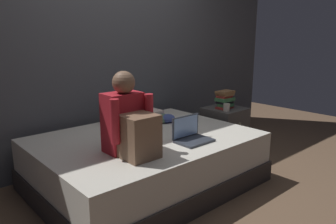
{
  "coord_description": "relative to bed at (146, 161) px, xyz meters",
  "views": [
    {
      "loc": [
        -1.97,
        -2.01,
        1.4
      ],
      "look_at": [
        -0.09,
        0.1,
        0.74
      ],
      "focal_mm": 34.44,
      "sensor_mm": 36.0,
      "label": 1
    }
  ],
  "objects": [
    {
      "name": "ground_plane",
      "position": [
        0.2,
        -0.3,
        -0.24
      ],
      "size": [
        8.0,
        8.0,
        0.0
      ],
      "primitive_type": "plane",
      "color": "brown"
    },
    {
      "name": "wall_back",
      "position": [
        0.2,
        0.9,
        1.11
      ],
      "size": [
        5.6,
        0.1,
        2.7
      ],
      "primitive_type": "cube",
      "color": "#4C4F54",
      "rests_on": "ground_plane"
    },
    {
      "name": "bed",
      "position": [
        0.0,
        0.0,
        0.0
      ],
      "size": [
        2.0,
        1.5,
        0.49
      ],
      "color": "#332D2B",
      "rests_on": "ground_plane"
    },
    {
      "name": "nightstand",
      "position": [
        1.3,
        0.09,
        0.03
      ],
      "size": [
        0.44,
        0.46,
        0.55
      ],
      "color": "#474442",
      "rests_on": "ground_plane"
    },
    {
      "name": "person_sitting",
      "position": [
        -0.37,
        -0.28,
        0.5
      ],
      "size": [
        0.39,
        0.44,
        0.66
      ],
      "color": "#B21E28",
      "rests_on": "bed"
    },
    {
      "name": "laptop",
      "position": [
        0.21,
        -0.39,
        0.3
      ],
      "size": [
        0.32,
        0.23,
        0.22
      ],
      "color": "#333842",
      "rests_on": "bed"
    },
    {
      "name": "pillow",
      "position": [
        0.19,
        0.45,
        0.31
      ],
      "size": [
        0.56,
        0.36,
        0.13
      ],
      "primitive_type": "cube",
      "color": "beige",
      "rests_on": "bed"
    },
    {
      "name": "book_stack",
      "position": [
        1.28,
        0.09,
        0.42
      ],
      "size": [
        0.24,
        0.17,
        0.21
      ],
      "color": "#9E2D28",
      "rests_on": "nightstand"
    },
    {
      "name": "mug",
      "position": [
        1.17,
        -0.03,
        0.36
      ],
      "size": [
        0.08,
        0.08,
        0.09
      ],
      "primitive_type": "cylinder",
      "color": "#BCB2A3",
      "rests_on": "nightstand"
    },
    {
      "name": "clothes_pile",
      "position": [
        0.44,
        0.26,
        0.29
      ],
      "size": [
        0.23,
        0.22,
        0.1
      ],
      "color": "#4C6B56",
      "rests_on": "bed"
    }
  ]
}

